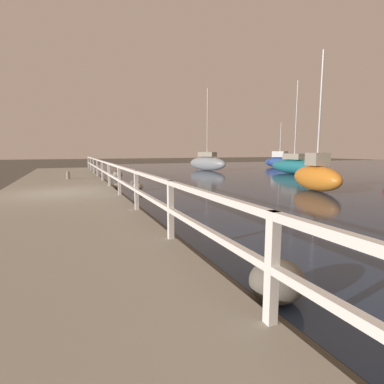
# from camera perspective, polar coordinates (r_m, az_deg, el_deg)

# --- Properties ---
(ground_plane) EXTENTS (120.00, 120.00, 0.00)m
(ground_plane) POSITION_cam_1_polar(r_m,az_deg,el_deg) (12.60, -24.09, -1.41)
(ground_plane) COLOR #4C473D
(dock_walkway) EXTENTS (4.41, 36.00, 0.28)m
(dock_walkway) POSITION_cam_1_polar(r_m,az_deg,el_deg) (12.58, -24.13, -0.78)
(dock_walkway) COLOR gray
(dock_walkway) RESTS_ON ground
(railing) EXTENTS (0.10, 32.50, 1.07)m
(railing) POSITION_cam_1_polar(r_m,az_deg,el_deg) (12.59, -14.74, 3.65)
(railing) COLOR white
(railing) RESTS_ON dock_walkway
(boulder_water_edge) EXTENTS (0.37, 0.33, 0.28)m
(boulder_water_edge) POSITION_cam_1_polar(r_m,az_deg,el_deg) (15.28, -14.07, 1.09)
(boulder_water_edge) COLOR gray
(boulder_water_edge) RESTS_ON ground
(boulder_downstream) EXTENTS (0.66, 0.59, 0.49)m
(boulder_downstream) POSITION_cam_1_polar(r_m,az_deg,el_deg) (21.37, -13.96, 3.27)
(boulder_downstream) COLOR gray
(boulder_downstream) RESTS_ON ground
(boulder_near_dock) EXTENTS (0.51, 0.46, 0.38)m
(boulder_near_dock) POSITION_cam_1_polar(r_m,az_deg,el_deg) (15.79, -10.86, 1.60)
(boulder_near_dock) COLOR #666056
(boulder_near_dock) RESTS_ON ground
(boulder_far_strip) EXTENTS (0.51, 0.46, 0.39)m
(boulder_far_strip) POSITION_cam_1_polar(r_m,az_deg,el_deg) (14.40, -10.29, 1.02)
(boulder_far_strip) COLOR gray
(boulder_far_strip) RESTS_ON ground
(boulder_mid_strip) EXTENTS (0.72, 0.65, 0.54)m
(boulder_mid_strip) POSITION_cam_1_polar(r_m,az_deg,el_deg) (4.04, 15.91, -16.02)
(boulder_mid_strip) COLOR #666056
(boulder_mid_strip) RESTS_ON ground
(mooring_bollard) EXTENTS (0.21, 0.21, 0.45)m
(mooring_bollard) POSITION_cam_1_polar(r_m,az_deg,el_deg) (18.46, -22.55, 2.99)
(mooring_bollard) COLOR gray
(mooring_bollard) RESTS_ON dock_walkway
(sailboat_orange) EXTENTS (1.62, 3.45, 6.33)m
(sailboat_orange) POSITION_cam_1_polar(r_m,az_deg,el_deg) (15.23, 22.63, 2.83)
(sailboat_orange) COLOR orange
(sailboat_orange) RESTS_ON water_surface
(sailboat_gray) EXTENTS (2.45, 4.71, 7.58)m
(sailboat_gray) POSITION_cam_1_polar(r_m,az_deg,el_deg) (28.58, 2.89, 5.64)
(sailboat_gray) COLOR gray
(sailboat_gray) RESTS_ON water_surface
(sailboat_teal) EXTENTS (1.57, 5.14, 7.33)m
(sailboat_teal) POSITION_cam_1_polar(r_m,az_deg,el_deg) (25.80, 18.87, 4.81)
(sailboat_teal) COLOR #1E707A
(sailboat_teal) RESTS_ON water_surface
(sailboat_blue) EXTENTS (2.68, 3.90, 4.89)m
(sailboat_blue) POSITION_cam_1_polar(r_m,az_deg,el_deg) (34.73, 16.36, 5.65)
(sailboat_blue) COLOR #2D4C9E
(sailboat_blue) RESTS_ON water_surface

